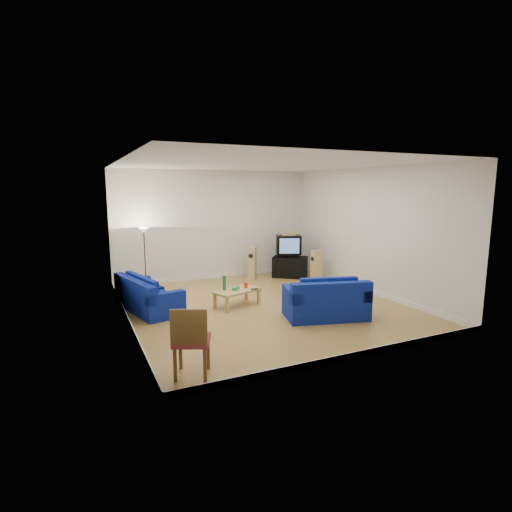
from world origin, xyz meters
name	(u,v)px	position (x,y,z in m)	size (l,w,h in m)	color
room	(263,239)	(0.00, 0.00, 1.54)	(6.01, 6.51, 3.21)	olive
sofa_three_seat	(146,298)	(-2.50, 0.77, 0.27)	(1.27, 2.05, 0.74)	navy
sofa_loveseat	(326,303)	(0.80, -1.35, 0.31)	(1.84, 1.33, 0.83)	navy
coffee_table	(237,292)	(-0.56, 0.22, 0.33)	(1.17, 0.84, 0.38)	tan
bottle	(224,283)	(-0.83, 0.32, 0.55)	(0.08, 0.08, 0.34)	#197233
tissue_box	(235,288)	(-0.60, 0.21, 0.42)	(0.20, 0.11, 0.08)	green
red_canister	(246,285)	(-0.30, 0.31, 0.45)	(0.09, 0.09, 0.13)	red
remote	(254,289)	(-0.18, 0.10, 0.39)	(0.16, 0.05, 0.02)	black
tv_stand	(290,267)	(2.06, 2.38, 0.31)	(1.02, 0.57, 0.62)	black
av_receiver	(292,255)	(2.11, 2.38, 0.67)	(0.39, 0.32, 0.09)	black
television	(288,245)	(2.02, 2.42, 1.00)	(0.88, 0.78, 0.56)	black
centre_speaker	(289,233)	(2.04, 2.44, 1.35)	(0.41, 0.17, 0.14)	tan
speaker_left	(252,263)	(0.94, 2.70, 0.48)	(0.35, 0.36, 0.96)	tan
speaker_right	(316,266)	(2.45, 1.53, 0.46)	(0.29, 0.22, 0.92)	tan
floor_lamp	(144,239)	(-2.18, 2.70, 1.36)	(0.28, 0.28, 1.65)	black
dining_chair	(191,338)	(-2.48, -2.77, 0.59)	(0.67, 0.67, 1.06)	brown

